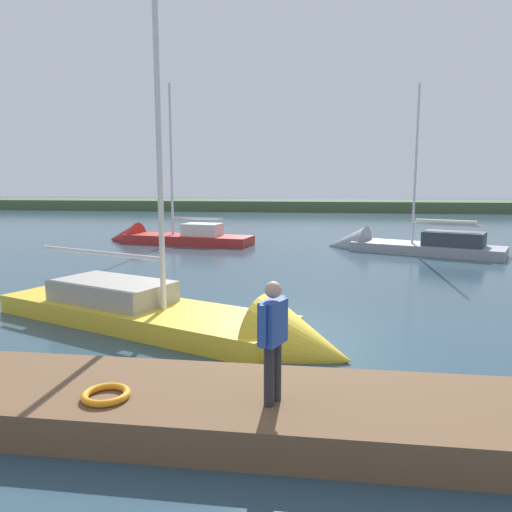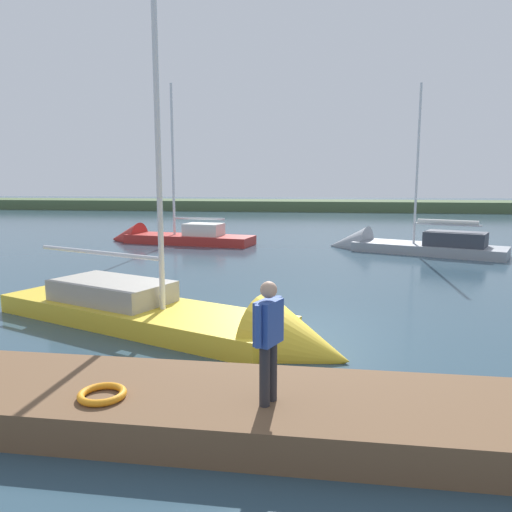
{
  "view_description": "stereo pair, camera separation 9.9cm",
  "coord_description": "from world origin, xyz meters",
  "px_view_note": "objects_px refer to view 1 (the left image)",
  "views": [
    {
      "loc": [
        -1.07,
        10.76,
        3.43
      ],
      "look_at": [
        0.91,
        -3.76,
        1.2
      ],
      "focal_mm": 34.1,
      "sensor_mm": 36.0,
      "label": 1
    },
    {
      "loc": [
        -1.17,
        10.74,
        3.43
      ],
      "look_at": [
        0.91,
        -3.76,
        1.2
      ],
      "focal_mm": 34.1,
      "sensor_mm": 36.0,
      "label": 2
    }
  ],
  "objects_px": {
    "sailboat_outer_mooring": "(396,248)",
    "person_on_dock": "(273,334)",
    "sailboat_far_left": "(166,240)",
    "sailboat_behind_pier": "(187,326)",
    "life_ring_buoy": "(106,395)"
  },
  "relations": [
    {
      "from": "sailboat_behind_pier",
      "to": "sailboat_far_left",
      "type": "relative_size",
      "value": 1.04
    },
    {
      "from": "sailboat_far_left",
      "to": "person_on_dock",
      "type": "height_order",
      "value": "sailboat_far_left"
    },
    {
      "from": "person_on_dock",
      "to": "life_ring_buoy",
      "type": "bearing_deg",
      "value": -153.3
    },
    {
      "from": "sailboat_outer_mooring",
      "to": "sailboat_far_left",
      "type": "bearing_deg",
      "value": 15.82
    },
    {
      "from": "life_ring_buoy",
      "to": "sailboat_far_left",
      "type": "distance_m",
      "value": 21.43
    },
    {
      "from": "sailboat_outer_mooring",
      "to": "sailboat_behind_pier",
      "type": "relative_size",
      "value": 0.9
    },
    {
      "from": "sailboat_far_left",
      "to": "sailboat_outer_mooring",
      "type": "bearing_deg",
      "value": -177.93
    },
    {
      "from": "life_ring_buoy",
      "to": "sailboat_outer_mooring",
      "type": "xyz_separation_m",
      "value": [
        -6.57,
        -18.9,
        -0.42
      ]
    },
    {
      "from": "sailboat_behind_pier",
      "to": "sailboat_far_left",
      "type": "height_order",
      "value": "sailboat_behind_pier"
    },
    {
      "from": "life_ring_buoy",
      "to": "sailboat_far_left",
      "type": "height_order",
      "value": "sailboat_far_left"
    },
    {
      "from": "life_ring_buoy",
      "to": "person_on_dock",
      "type": "bearing_deg",
      "value": -175.57
    },
    {
      "from": "sailboat_outer_mooring",
      "to": "person_on_dock",
      "type": "relative_size",
      "value": 5.51
    },
    {
      "from": "life_ring_buoy",
      "to": "sailboat_behind_pier",
      "type": "bearing_deg",
      "value": -88.09
    },
    {
      "from": "life_ring_buoy",
      "to": "sailboat_behind_pier",
      "type": "height_order",
      "value": "sailboat_behind_pier"
    },
    {
      "from": "sailboat_outer_mooring",
      "to": "person_on_dock",
      "type": "distance_m",
      "value": 19.26
    }
  ]
}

